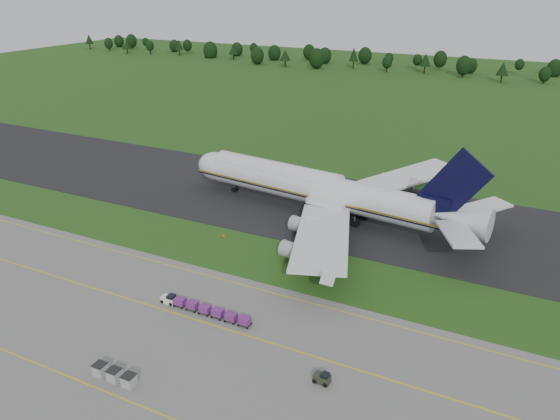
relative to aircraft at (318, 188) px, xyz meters
The scene contains 10 objects.
ground 24.85m from the aircraft, 93.52° to the right, with size 600.00×600.00×0.00m, color #224815.
apron 58.44m from the aircraft, 91.46° to the right, with size 300.00×52.00×0.06m, color slate.
taxiway 6.97m from the aircraft, 111.08° to the left, with size 300.00×40.00×0.08m, color black.
apron_markings 51.46m from the aircraft, 91.66° to the right, with size 300.00×30.20×0.01m.
tree_line 196.97m from the aircraft, 86.24° to the left, with size 523.80×21.15×11.97m.
aircraft is the anchor object (origin of this frame).
baggage_train 44.36m from the aircraft, 90.53° to the right, with size 16.09×1.46×1.40m.
utility_cart 55.24m from the aircraft, 66.52° to the right, with size 2.15×1.47×1.15m.
uld_row 62.15m from the aircraft, 91.96° to the right, with size 6.42×1.62×1.60m.
edge_markers 21.26m from the aircraft, 103.92° to the right, with size 14.20×0.30×0.60m.
Camera 1 is at (43.34, -78.41, 47.81)m, focal length 35.00 mm.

